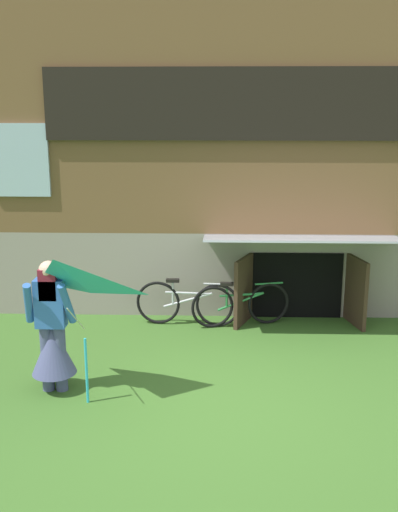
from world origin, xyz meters
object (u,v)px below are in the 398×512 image
(kite, at_px, (56,303))
(bicycle_green, at_px, (240,304))
(bicycle_silver, at_px, (188,303))
(person, at_px, (52,337))

(kite, distance_m, bicycle_green, 3.61)
(kite, xyz_separation_m, bicycle_silver, (1.23, 2.82, -0.93))
(person, relative_size, bicycle_silver, 0.99)
(person, xyz_separation_m, bicycle_silver, (1.46, 2.22, -0.31))
(person, relative_size, bicycle_green, 1.05)
(kite, height_order, bicycle_silver, kite)
(person, height_order, bicycle_green, person)
(person, bearing_deg, bicycle_silver, 81.26)
(kite, distance_m, bicycle_silver, 3.21)
(kite, relative_size, bicycle_green, 1.06)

